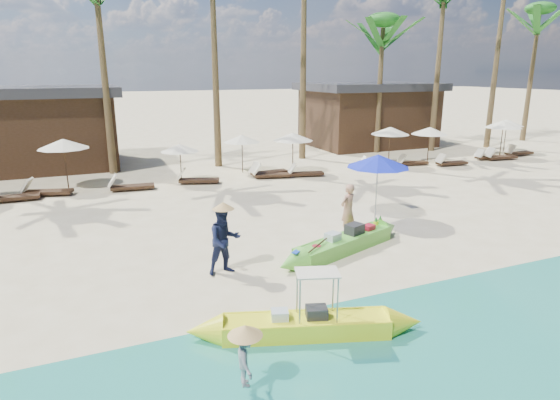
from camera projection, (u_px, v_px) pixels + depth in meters
name	position (u px, v px, depth m)	size (l,w,h in m)	color
ground	(281.00, 265.00, 12.67)	(240.00, 240.00, 0.00)	beige
wet_sand_strip	(391.00, 369.00, 8.22)	(240.00, 4.50, 0.01)	tan
green_canoe	(344.00, 243.00, 13.61)	(5.46, 2.25, 0.72)	#5EC13B
yellow_canoe	(306.00, 325.00, 9.23)	(5.09, 1.94, 1.36)	#FFFE20
tourist	(348.00, 209.00, 14.85)	(0.60, 0.40, 1.66)	tan
vendor_green	(224.00, 240.00, 11.93)	(0.87, 0.68, 1.79)	#141B39
vendor_yellow	(246.00, 359.00, 7.43)	(0.62, 0.35, 0.95)	gray
blue_umbrella	(378.00, 161.00, 16.01)	(2.16, 2.16, 2.33)	#99999E
resort_parasol_4	(63.00, 144.00, 20.42)	(2.17, 2.17, 2.23)	#342115
lounger_4_left	(10.00, 196.00, 18.73)	(1.99, 0.64, 0.67)	#342115
lounger_4_right	(45.00, 191.00, 19.64)	(2.07, 1.13, 0.67)	#342115
resort_parasol_5	(180.00, 148.00, 21.56)	(1.79, 1.79, 1.85)	#342115
lounger_5_left	(129.00, 186.00, 20.53)	(1.99, 0.77, 0.66)	#342115
resort_parasol_6	(242.00, 139.00, 23.78)	(1.90, 1.90, 1.96)	#342115
lounger_6_left	(196.00, 179.00, 21.78)	(2.02, 1.20, 0.66)	#342115
lounger_6_right	(270.00, 174.00, 22.91)	(1.96, 1.03, 0.64)	#342115
resort_parasol_7	(293.00, 137.00, 23.48)	(2.04, 2.04, 2.10)	#342115
lounger_7_left	(267.00, 172.00, 23.35)	(2.04, 0.81, 0.68)	#342115
lounger_7_right	(304.00, 173.00, 23.27)	(1.84, 0.93, 0.60)	#342115
resort_parasol_8	(390.00, 131.00, 25.43)	(2.10, 2.10, 2.16)	#342115
lounger_8_left	(374.00, 165.00, 25.00)	(1.93, 1.13, 0.63)	#342115
resort_parasol_9	(430.00, 131.00, 25.93)	(2.03, 2.03, 2.09)	#342115
lounger_9_left	(411.00, 162.00, 26.03)	(1.78, 0.80, 0.58)	#342115
lounger_9_right	(450.00, 162.00, 25.93)	(1.88, 0.75, 0.62)	#342115
resort_parasol_10	(503.00, 124.00, 28.03)	(2.16, 2.16, 2.22)	#342115
lounger_10_left	(487.00, 156.00, 27.74)	(1.73, 0.53, 0.59)	#342115
lounger_10_right	(499.00, 156.00, 27.60)	(2.05, 0.88, 0.68)	#342115
resort_parasol_11	(507.00, 123.00, 29.97)	(2.05, 2.05, 2.11)	#342115
lounger_11_left	(517.00, 152.00, 29.02)	(1.93, 0.66, 0.65)	#342115
palm_6	(382.00, 38.00, 28.49)	(2.08, 2.08, 8.51)	brown
palm_7	(443.00, 5.00, 28.62)	(2.08, 2.08, 11.08)	brown
palm_9	(538.00, 28.00, 33.46)	(2.08, 2.08, 9.82)	brown
pavilion_west	(13.00, 128.00, 24.67)	(10.80, 6.60, 4.30)	#342115
pavilion_east	(368.00, 114.00, 32.86)	(8.80, 6.60, 4.30)	#342115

